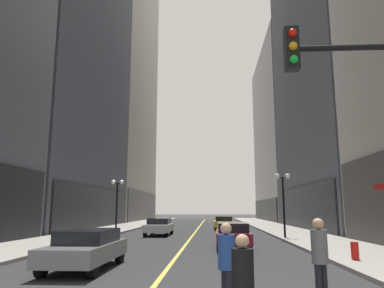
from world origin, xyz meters
The scene contains 18 objects.
ground_plane centered at (0.00, 35.00, 0.00)m, with size 200.00×200.00×0.00m, color #2D2D30.
sidewalk_left centered at (-8.25, 35.00, 0.07)m, with size 4.50×78.00×0.15m, color #9E9991.
sidewalk_right centered at (8.25, 35.00, 0.07)m, with size 4.50×78.00×0.15m, color #9E9991.
lane_centre_stripe centered at (0.00, 35.00, 0.00)m, with size 0.16×70.00×0.01m, color #E5D64C.
building_left_mid centered at (-18.25, 34.50, 17.44)m, with size 15.70×24.00×35.00m.
building_left_far centered at (-16.46, 60.00, 32.43)m, with size 12.11×26.00×65.05m.
building_right_mid centered at (18.04, 34.50, 17.52)m, with size 15.29×24.00×35.16m.
building_right_far centered at (15.93, 60.00, 14.95)m, with size 11.07×26.00×30.04m.
car_grey centered at (-2.76, 8.95, 0.72)m, with size 1.83×4.42×1.32m.
car_maroon centered at (2.60, 15.93, 0.72)m, with size 1.73×4.63×1.32m.
car_silver centered at (-2.60, 25.00, 0.72)m, with size 1.86×4.40×1.32m.
car_yellow centered at (2.61, 33.20, 0.72)m, with size 1.90×4.64×1.32m.
pedestrian_in_blue_hoodie centered at (1.84, 3.82, 1.02)m, with size 0.45×0.45×1.75m.
pedestrian_in_black_coat centered at (2.03, 2.16, 0.95)m, with size 0.48×0.48×1.64m.
pedestrian_in_grey_suit centered at (3.83, 4.42, 1.08)m, with size 0.47×0.47×1.83m.
street_lamp_left_far centered at (-6.40, 26.47, 3.26)m, with size 1.06×0.36×4.43m.
street_lamp_right_mid centered at (6.40, 21.60, 3.26)m, with size 1.06×0.36×4.43m.
fire_hydrant_right centered at (6.90, 10.75, 0.40)m, with size 0.28×0.28×0.80m, color red.
Camera 1 is at (1.58, -3.67, 2.03)m, focal length 33.92 mm.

